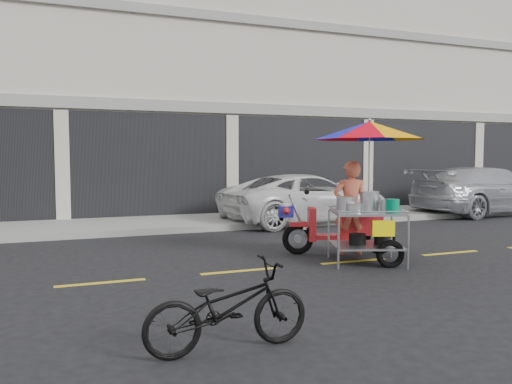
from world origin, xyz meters
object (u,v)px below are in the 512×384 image
object	(u,v)px
food_vendor_rig	(361,171)
white_pickup	(307,198)
near_bicycle	(228,307)
silver_pickup	(486,191)

from	to	relation	value
food_vendor_rig	white_pickup	bearing A→B (deg)	93.63
white_pickup	food_vendor_rig	bearing A→B (deg)	155.80
food_vendor_rig	near_bicycle	bearing A→B (deg)	-117.95
silver_pickup	near_bicycle	distance (m)	12.85
near_bicycle	food_vendor_rig	distance (m)	4.61
white_pickup	near_bicycle	size ratio (longest dim) A/B	3.03
near_bicycle	white_pickup	bearing A→B (deg)	-32.94
white_pickup	near_bicycle	world-z (taller)	white_pickup
food_vendor_rig	silver_pickup	bearing A→B (deg)	50.63
near_bicycle	silver_pickup	bearing A→B (deg)	-56.67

